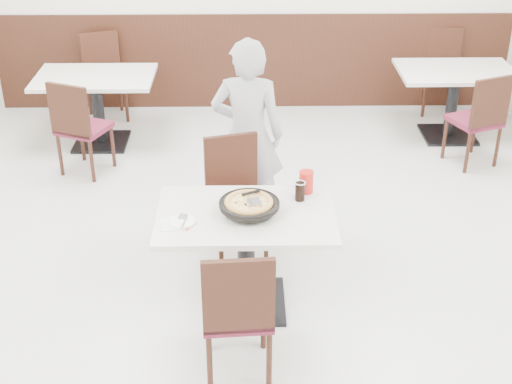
{
  "coord_description": "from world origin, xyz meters",
  "views": [
    {
      "loc": [
        -0.09,
        -4.49,
        3.16
      ],
      "look_at": [
        -0.02,
        -0.3,
        0.88
      ],
      "focal_mm": 50.0,
      "sensor_mm": 36.0,
      "label": 1
    }
  ],
  "objects_px": {
    "side_plate": "(182,222)",
    "bg_table_left": "(98,110)",
    "chair_near": "(237,308)",
    "bg_chair_left_far": "(105,78)",
    "bg_chair_right_near": "(474,118)",
    "red_cup": "(306,182)",
    "bg_chair_right_far": "(442,73)",
    "main_table": "(246,260)",
    "pizza_pan": "(249,208)",
    "cola_glass": "(300,192)",
    "diner_person": "(248,135)",
    "pizza": "(249,205)",
    "bg_chair_left_near": "(84,126)",
    "chair_far": "(237,201)",
    "bg_table_right": "(452,104)"
  },
  "relations": [
    {
      "from": "cola_glass",
      "to": "bg_chair_right_far",
      "type": "distance_m",
      "value": 3.94
    },
    {
      "from": "pizza_pan",
      "to": "pizza",
      "type": "xyz_separation_m",
      "value": [
        -0.0,
        0.01,
        0.02
      ]
    },
    {
      "from": "side_plate",
      "to": "bg_table_left",
      "type": "bearing_deg",
      "value": 110.91
    },
    {
      "from": "main_table",
      "to": "side_plate",
      "type": "relative_size",
      "value": 7.04
    },
    {
      "from": "main_table",
      "to": "pizza",
      "type": "relative_size",
      "value": 4.04
    },
    {
      "from": "pizza",
      "to": "bg_chair_right_near",
      "type": "distance_m",
      "value": 3.19
    },
    {
      "from": "cola_glass",
      "to": "red_cup",
      "type": "bearing_deg",
      "value": 65.8
    },
    {
      "from": "chair_far",
      "to": "pizza",
      "type": "distance_m",
      "value": 0.73
    },
    {
      "from": "chair_near",
      "to": "bg_chair_right_near",
      "type": "relative_size",
      "value": 1.0
    },
    {
      "from": "diner_person",
      "to": "bg_table_right",
      "type": "distance_m",
      "value": 2.84
    },
    {
      "from": "bg_table_left",
      "to": "bg_chair_right_far",
      "type": "bearing_deg",
      "value": 12.37
    },
    {
      "from": "red_cup",
      "to": "bg_chair_right_near",
      "type": "height_order",
      "value": "bg_chair_right_near"
    },
    {
      "from": "bg_table_left",
      "to": "bg_chair_right_near",
      "type": "height_order",
      "value": "bg_chair_right_near"
    },
    {
      "from": "pizza",
      "to": "diner_person",
      "type": "bearing_deg",
      "value": 90.09
    },
    {
      "from": "bg_table_left",
      "to": "bg_table_right",
      "type": "relative_size",
      "value": 1.0
    },
    {
      "from": "bg_table_right",
      "to": "side_plate",
      "type": "bearing_deg",
      "value": -130.67
    },
    {
      "from": "chair_far",
      "to": "bg_chair_left_far",
      "type": "xyz_separation_m",
      "value": [
        -1.5,
        2.83,
        0.0
      ]
    },
    {
      "from": "red_cup",
      "to": "bg_chair_left_far",
      "type": "relative_size",
      "value": 0.17
    },
    {
      "from": "side_plate",
      "to": "diner_person",
      "type": "height_order",
      "value": "diner_person"
    },
    {
      "from": "bg_chair_right_near",
      "to": "cola_glass",
      "type": "bearing_deg",
      "value": -154.09
    },
    {
      "from": "bg_chair_right_far",
      "to": "pizza_pan",
      "type": "bearing_deg",
      "value": 67.25
    },
    {
      "from": "chair_far",
      "to": "bg_chair_left_near",
      "type": "bearing_deg",
      "value": -60.38
    },
    {
      "from": "side_plate",
      "to": "bg_chair_right_far",
      "type": "bearing_deg",
      "value": 54.57
    },
    {
      "from": "chair_near",
      "to": "side_plate",
      "type": "xyz_separation_m",
      "value": [
        -0.36,
        0.55,
        0.28
      ]
    },
    {
      "from": "side_plate",
      "to": "cola_glass",
      "type": "bearing_deg",
      "value": 20.54
    },
    {
      "from": "cola_glass",
      "to": "diner_person",
      "type": "height_order",
      "value": "diner_person"
    },
    {
      "from": "diner_person",
      "to": "bg_chair_left_near",
      "type": "relative_size",
      "value": 1.7
    },
    {
      "from": "main_table",
      "to": "chair_far",
      "type": "height_order",
      "value": "chair_far"
    },
    {
      "from": "side_plate",
      "to": "red_cup",
      "type": "distance_m",
      "value": 0.94
    },
    {
      "from": "main_table",
      "to": "pizza",
      "type": "distance_m",
      "value": 0.44
    },
    {
      "from": "bg_chair_left_far",
      "to": "bg_chair_right_near",
      "type": "bearing_deg",
      "value": 142.75
    },
    {
      "from": "pizza_pan",
      "to": "bg_chair_right_near",
      "type": "relative_size",
      "value": 0.38
    },
    {
      "from": "pizza_pan",
      "to": "red_cup",
      "type": "distance_m",
      "value": 0.5
    },
    {
      "from": "bg_table_right",
      "to": "bg_chair_right_near",
      "type": "bearing_deg",
      "value": -86.29
    },
    {
      "from": "bg_table_left",
      "to": "bg_chair_right_far",
      "type": "distance_m",
      "value": 3.87
    },
    {
      "from": "red_cup",
      "to": "side_plate",
      "type": "bearing_deg",
      "value": -153.89
    },
    {
      "from": "side_plate",
      "to": "pizza_pan",
      "type": "bearing_deg",
      "value": 14.78
    },
    {
      "from": "chair_near",
      "to": "diner_person",
      "type": "height_order",
      "value": "diner_person"
    },
    {
      "from": "red_cup",
      "to": "bg_chair_right_near",
      "type": "xyz_separation_m",
      "value": [
        1.81,
        1.98,
        -0.35
      ]
    },
    {
      "from": "red_cup",
      "to": "bg_chair_left_near",
      "type": "distance_m",
      "value": 2.73
    },
    {
      "from": "pizza",
      "to": "bg_chair_left_near",
      "type": "distance_m",
      "value": 2.67
    },
    {
      "from": "chair_near",
      "to": "bg_chair_left_far",
      "type": "bearing_deg",
      "value": 105.84
    },
    {
      "from": "red_cup",
      "to": "diner_person",
      "type": "xyz_separation_m",
      "value": [
        -0.41,
        0.86,
        -0.02
      ]
    },
    {
      "from": "chair_far",
      "to": "bg_chair_right_near",
      "type": "relative_size",
      "value": 1.0
    },
    {
      "from": "main_table",
      "to": "bg_chair_left_far",
      "type": "relative_size",
      "value": 1.26
    },
    {
      "from": "bg_chair_left_far",
      "to": "bg_chair_right_far",
      "type": "relative_size",
      "value": 1.0
    },
    {
      "from": "diner_person",
      "to": "bg_chair_right_far",
      "type": "bearing_deg",
      "value": -125.33
    },
    {
      "from": "pizza_pan",
      "to": "bg_table_right",
      "type": "xyz_separation_m",
      "value": [
        2.17,
        2.92,
        -0.42
      ]
    },
    {
      "from": "main_table",
      "to": "diner_person",
      "type": "xyz_separation_m",
      "value": [
        0.02,
        1.16,
        0.43
      ]
    },
    {
      "from": "pizza_pan",
      "to": "cola_glass",
      "type": "height_order",
      "value": "cola_glass"
    }
  ]
}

